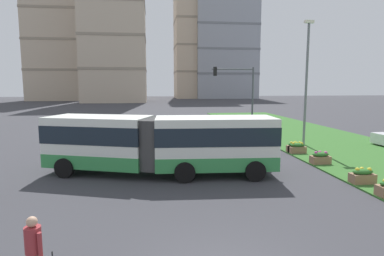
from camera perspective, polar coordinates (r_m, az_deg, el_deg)
articulated_bus at (r=16.65m, az=-5.66°, el=-2.64°), size 12.01×4.78×3.00m
car_maroon_sedan at (r=27.21m, az=-16.46°, el=-0.85°), size 4.53×2.30×1.58m
pedestrian_crossing at (r=8.40m, az=-26.32°, el=-18.59°), size 0.48×0.39×1.74m
flower_planter_2 at (r=17.05m, az=28.03°, el=-7.49°), size 1.10×0.56×0.74m
flower_planter_3 at (r=20.15m, az=21.84°, el=-4.92°), size 1.10×0.56×0.74m
flower_planter_4 at (r=22.75m, az=18.19°, el=-3.37°), size 1.10×0.56×0.74m
flower_planter_5 at (r=23.02m, az=17.86°, el=-3.23°), size 1.10×0.56×0.74m
traffic_light_far_right at (r=29.88m, az=8.46°, el=6.90°), size 3.92×0.28×6.25m
streetlight_median at (r=25.83m, az=19.67°, el=8.30°), size 0.70×0.28×9.34m
apartment_tower_west at (r=112.04m, az=-23.00°, el=18.22°), size 16.74×14.99×52.71m
apartment_tower_westcentre at (r=94.63m, az=-13.70°, el=17.57°), size 17.09×16.00×42.63m
apartment_tower_centre at (r=120.23m, az=0.87°, el=18.29°), size 15.81×15.55×53.78m
apartment_tower_eastcentre at (r=120.67m, az=5.68°, el=15.25°), size 21.66×17.67×41.45m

